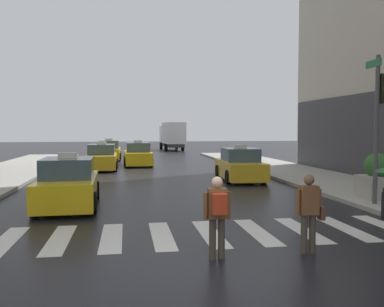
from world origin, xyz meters
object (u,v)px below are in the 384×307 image
Objects in this scene: taxi_fifth at (109,151)px; pedestrian_with_backpack at (217,211)px; traffic_light_pole at (380,108)px; pedestrian_with_handbag at (309,209)px; taxi_third at (102,158)px; planter_near_corner at (377,178)px; taxi_second at (240,166)px; taxi_lead at (68,185)px; box_truck at (172,135)px; taxi_fourth at (138,155)px.

taxi_fifth is 27.76m from pedestrian_with_backpack.
pedestrian_with_backpack is (3.16, -27.58, 0.25)m from taxi_fifth.
traffic_light_pole is 6.61m from pedestrian_with_handbag.
planter_near_corner is (10.20, -13.71, 0.15)m from taxi_third.
traffic_light_pole is 17.73m from taxi_third.
taxi_second is at bearing 106.96° from traffic_light_pole.
planter_near_corner is at bearing 38.40° from pedestrian_with_backpack.
taxi_lead is at bearing -91.42° from taxi_fifth.
taxi_lead is 37.42m from box_truck.
taxi_fifth is 0.60× the size of box_truck.
taxi_third is 2.84× the size of planter_near_corner.
planter_near_corner is at bearing -64.48° from taxi_fourth.
box_truck reaches higher than taxi_fifth.
taxi_lead is 15.76m from taxi_fourth.
taxi_fifth is 24.29m from planter_near_corner.
pedestrian_with_backpack is (-3.89, -12.51, 0.25)m from taxi_second.
taxi_fourth reaches higher than planter_near_corner.
planter_near_corner is (3.03, -7.03, 0.15)m from taxi_second.
traffic_light_pole is 2.91× the size of pedestrian_with_backpack.
taxi_third is 24.93m from box_truck.
pedestrian_with_backpack and pedestrian_with_handbag have the same top height.
pedestrian_with_handbag is at bearing -98.80° from taxi_second.
taxi_fifth is 27.94m from pedestrian_with_handbag.
planter_near_corner is (7.86, -16.46, 0.15)m from taxi_fourth.
taxi_lead is at bearing -141.14° from taxi_second.
pedestrian_with_backpack is at bearing -107.26° from taxi_second.
taxi_second is 16.63m from taxi_fifth.
taxi_fifth reaches higher than pedestrian_with_backpack.
box_truck reaches higher than taxi_third.
taxi_fifth is at bearing 88.58° from taxi_lead.
taxi_third and taxi_fourth have the same top height.
box_truck is (6.98, 15.48, 1.13)m from taxi_fifth.
planter_near_corner is (10.60, -0.93, 0.15)m from taxi_lead.
taxi_second is at bearing 72.74° from pedestrian_with_backpack.
traffic_light_pole is 0.63× the size of box_truck.
planter_near_corner is at bearing -85.29° from box_truck.
traffic_light_pole is 8.10m from pedestrian_with_backpack.
taxi_fourth is at bearing 92.46° from pedestrian_with_backpack.
taxi_fifth is at bearing 96.53° from pedestrian_with_backpack.
taxi_fourth is at bearing 97.60° from pedestrian_with_handbag.
taxi_third is at bearing 99.72° from pedestrian_with_backpack.
taxi_second reaches higher than planter_near_corner.
traffic_light_pole is 25.08m from taxi_fifth.
box_truck reaches higher than planter_near_corner.
taxi_fifth is (-7.05, 15.07, 0.00)m from taxi_second.
box_truck is at bearing 94.71° from planter_near_corner.
taxi_second is (-2.44, 8.01, -2.53)m from traffic_light_pole.
traffic_light_pole is 19.06m from taxi_fourth.
taxi_lead is at bearing 131.90° from pedestrian_with_handbag.
pedestrian_with_handbag is at bearing -132.68° from planter_near_corner.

